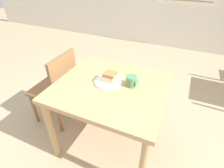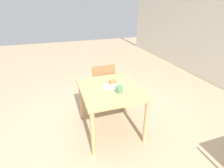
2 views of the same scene
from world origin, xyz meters
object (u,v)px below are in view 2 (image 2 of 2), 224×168
at_px(coffee_mug, 119,89).
at_px(cake_slice, 113,83).
at_px(plate, 112,86).
at_px(chair_near_window, 102,84).
at_px(dining_table_near, 110,95).

bearing_deg(coffee_mug, cake_slice, -172.46).
xyz_separation_m(plate, cake_slice, (0.01, 0.01, 0.05)).
bearing_deg(chair_near_window, cake_slice, 88.49).
height_order(plate, coffee_mug, coffee_mug).
distance_m(chair_near_window, plate, 0.68).
bearing_deg(plate, chair_near_window, 177.49).
xyz_separation_m(dining_table_near, chair_near_window, (-0.67, 0.06, -0.14)).
height_order(dining_table_near, chair_near_window, chair_near_window).
bearing_deg(cake_slice, coffee_mug, 7.54).
height_order(dining_table_near, cake_slice, cake_slice).
relative_size(chair_near_window, coffee_mug, 8.60).
xyz_separation_m(dining_table_near, cake_slice, (-0.03, 0.05, 0.16)).
bearing_deg(chair_near_window, plate, 87.49).
height_order(chair_near_window, coffee_mug, chair_near_window).
height_order(cake_slice, coffee_mug, cake_slice).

